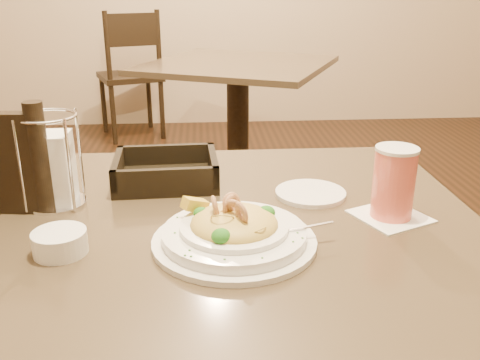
{
  "coord_description": "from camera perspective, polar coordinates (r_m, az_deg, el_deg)",
  "views": [
    {
      "loc": [
        -0.06,
        -0.87,
        1.14
      ],
      "look_at": [
        0.0,
        0.02,
        0.8
      ],
      "focal_mm": 40.0,
      "sensor_mm": 36.0,
      "label": 1
    }
  ],
  "objects": [
    {
      "name": "side_plate",
      "position": [
        1.11,
        7.52,
        -1.4
      ],
      "size": [
        0.19,
        0.19,
        0.01
      ],
      "primitive_type": "cylinder",
      "rotation": [
        0.0,
        0.0,
        -0.43
      ],
      "color": "white",
      "rests_on": "main_table"
    },
    {
      "name": "main_table",
      "position": [
        1.09,
        0.08,
        -15.64
      ],
      "size": [
        0.9,
        0.9,
        0.72
      ],
      "color": "black",
      "rests_on": "ground"
    },
    {
      "name": "dining_chair_near",
      "position": [
        1.36,
        -24.06,
        -9.22
      ],
      "size": [
        0.46,
        0.46,
        0.93
      ],
      "rotation": [
        0.0,
        0.0,
        3.05
      ],
      "color": "black",
      "rests_on": "ground"
    },
    {
      "name": "bread_basket",
      "position": [
        1.17,
        -7.88,
        0.71
      ],
      "size": [
        0.23,
        0.19,
        0.06
      ],
      "rotation": [
        0.0,
        0.0,
        0.04
      ],
      "color": "black",
      "rests_on": "main_table"
    },
    {
      "name": "pasta_bowl",
      "position": [
        0.89,
        -0.66,
        -5.44
      ],
      "size": [
        0.31,
        0.28,
        0.09
      ],
      "rotation": [
        0.0,
        0.0,
        0.06
      ],
      "color": "white",
      "rests_on": "main_table"
    },
    {
      "name": "napkin_caddy",
      "position": [
        1.09,
        -19.39,
        1.34
      ],
      "size": [
        0.11,
        0.11,
        0.18
      ],
      "rotation": [
        0.0,
        0.0,
        0.27
      ],
      "color": "silver",
      "rests_on": "main_table"
    },
    {
      "name": "dining_chair_far",
      "position": [
        4.06,
        -11.54,
        11.31
      ],
      "size": [
        0.54,
        0.54,
        0.93
      ],
      "rotation": [
        0.0,
        0.0,
        3.49
      ],
      "color": "black",
      "rests_on": "ground"
    },
    {
      "name": "butter_ramekin",
      "position": [
        0.92,
        -18.66,
        -6.33
      ],
      "size": [
        0.1,
        0.1,
        0.04
      ],
      "primitive_type": "cylinder",
      "rotation": [
        0.0,
        0.0,
        0.1
      ],
      "color": "white",
      "rests_on": "main_table"
    },
    {
      "name": "drink_glass",
      "position": [
        1.02,
        16.08,
        -0.35
      ],
      "size": [
        0.16,
        0.16,
        0.14
      ],
      "rotation": [
        0.0,
        0.0,
        0.42
      ],
      "color": "white",
      "rests_on": "main_table"
    },
    {
      "name": "background_table",
      "position": [
        2.94,
        -0.23,
        8.09
      ],
      "size": [
        1.2,
        1.2,
        0.72
      ],
      "rotation": [
        0.0,
        0.0,
        -0.44
      ],
      "color": "black",
      "rests_on": "ground"
    }
  ]
}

